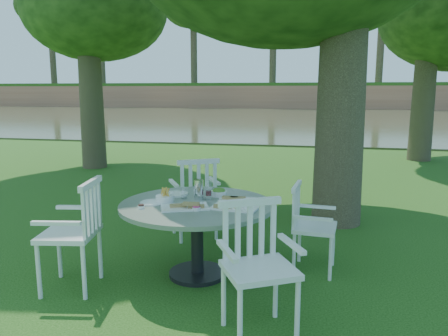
% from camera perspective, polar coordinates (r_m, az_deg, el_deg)
% --- Properties ---
extents(ground, '(140.00, 140.00, 0.00)m').
position_cam_1_polar(ground, '(5.43, -0.45, -9.23)').
color(ground, '#133B0C').
rests_on(ground, ground).
extents(table, '(1.48, 1.48, 0.73)m').
position_cam_1_polar(table, '(4.24, -3.56, -6.30)').
color(table, black).
rests_on(table, ground).
extents(chair_ne, '(0.45, 0.48, 0.88)m').
position_cam_1_polar(chair_ne, '(4.47, 10.69, -6.75)').
color(chair_ne, white).
rests_on(chair_ne, ground).
extents(chair_nw, '(0.67, 0.66, 1.00)m').
position_cam_1_polar(chair_nw, '(5.28, -3.63, -3.16)').
color(chair_nw, white).
rests_on(chair_nw, ground).
extents(chair_sw, '(0.56, 0.58, 1.01)m').
position_cam_1_polar(chair_sw, '(4.18, -18.33, -7.22)').
color(chair_sw, white).
rests_on(chair_sw, ground).
extents(chair_se, '(0.66, 0.65, 0.98)m').
position_cam_1_polar(chair_se, '(3.34, 4.06, -11.37)').
color(chair_se, white).
rests_on(chair_se, ground).
extents(tableware, '(1.15, 0.81, 0.20)m').
position_cam_1_polar(tableware, '(4.24, -3.49, -4.00)').
color(tableware, white).
rests_on(tableware, table).
extents(river, '(100.00, 28.00, 0.12)m').
position_cam_1_polar(river, '(28.08, 9.89, 6.32)').
color(river, '#393C23').
rests_on(river, ground).
extents(far_bank, '(100.00, 18.00, 15.20)m').
position_cam_1_polar(far_bank, '(46.44, 11.51, 16.68)').
color(far_bank, '#985F47').
rests_on(far_bank, ground).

